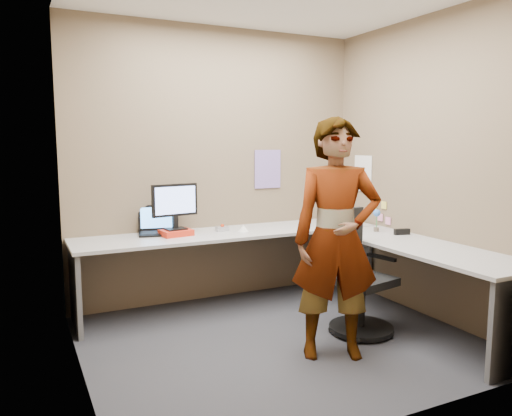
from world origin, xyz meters
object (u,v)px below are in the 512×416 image
desk (302,254)px  monitor (175,203)px  office_chair (357,283)px  person (336,239)px

desk → monitor: size_ratio=6.75×
monitor → office_chair: (1.22, -1.11, -0.62)m
monitor → person: 1.64m
monitor → person: person is taller
desk → person: (-0.20, -0.80, 0.29)m
office_chair → person: bearing=-155.9°
monitor → desk: bearing=-41.5°
monitor → office_chair: bearing=-50.9°
office_chair → person: 0.72m
desk → monitor: monitor is taller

